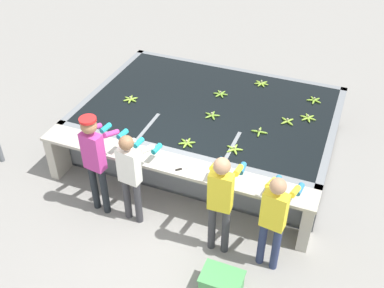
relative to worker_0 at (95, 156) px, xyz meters
name	(u,v)px	position (x,y,z in m)	size (l,w,h in m)	color
ground_plane	(166,213)	(0.98, 0.27, -1.07)	(80.00, 80.00, 0.00)	gray
wash_tank	(210,125)	(0.98, 2.24, -0.64)	(4.44, 3.06, 0.86)	gray
work_ledge	(171,175)	(0.98, 0.49, -0.45)	(4.44, 0.45, 0.86)	#B7B2A3
worker_0	(95,156)	(0.00, 0.00, 0.00)	(0.47, 0.74, 1.74)	#1E2328
worker_1	(131,171)	(0.57, 0.01, -0.13)	(0.45, 0.72, 1.59)	#38383D
worker_2	(221,197)	(1.97, -0.07, -0.06)	(0.42, 0.72, 1.67)	#38383D
worker_3	(274,215)	(2.70, -0.08, -0.12)	(0.46, 0.73, 1.59)	navy
banana_bunch_floating_0	(212,115)	(1.13, 1.91, -0.19)	(0.28, 0.27, 0.08)	#75A333
banana_bunch_floating_1	(130,99)	(-0.43, 1.85, -0.19)	(0.28, 0.28, 0.08)	#8CB738
banana_bunch_floating_2	(259,132)	(2.02, 1.74, -0.19)	(0.28, 0.28, 0.08)	#75A333
banana_bunch_floating_3	(187,143)	(1.03, 1.01, -0.19)	(0.26, 0.28, 0.08)	#7FAD33
banana_bunch_floating_4	(261,83)	(1.64, 3.31, -0.19)	(0.28, 0.28, 0.08)	#8CB738
banana_bunch_floating_5	(308,118)	(2.69, 2.45, -0.19)	(0.28, 0.27, 0.08)	#8CB738
banana_bunch_floating_6	(220,94)	(1.03, 2.64, -0.19)	(0.28, 0.27, 0.08)	#75A333
banana_bunch_floating_7	(287,121)	(2.38, 2.21, -0.19)	(0.25, 0.25, 0.08)	#8CB738
banana_bunch_floating_8	(234,149)	(1.78, 1.14, -0.19)	(0.28, 0.27, 0.08)	#8CB738
banana_bunch_floating_9	(314,100)	(2.69, 3.07, -0.19)	(0.28, 0.27, 0.08)	#7FAD33
knife_0	(183,168)	(1.21, 0.43, -0.20)	(0.28, 0.26, 0.02)	silver
crate	(222,283)	(2.25, -0.76, -0.91)	(0.55, 0.39, 0.32)	#4C9E56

